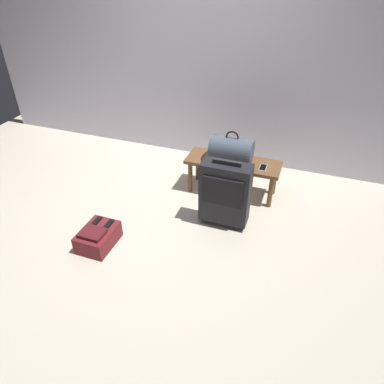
{
  "coord_description": "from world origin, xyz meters",
  "views": [
    {
      "loc": [
        1.22,
        -2.42,
        2.23
      ],
      "look_at": [
        0.25,
        0.31,
        0.25
      ],
      "focal_mm": 33.05,
      "sensor_mm": 36.0,
      "label": 1
    }
  ],
  "objects_px": {
    "cell_phone": "(263,168)",
    "duffel_bag_slate": "(231,149)",
    "suitcase_upright_charcoal": "(225,193)",
    "bench": "(233,166)",
    "backpack_maroon": "(98,237)"
  },
  "relations": [
    {
      "from": "duffel_bag_slate",
      "to": "bench",
      "type": "bearing_deg",
      "value": -0.0
    },
    {
      "from": "duffel_bag_slate",
      "to": "backpack_maroon",
      "type": "distance_m",
      "value": 1.59
    },
    {
      "from": "cell_phone",
      "to": "backpack_maroon",
      "type": "xyz_separation_m",
      "value": [
        -1.24,
        -1.21,
        -0.3
      ]
    },
    {
      "from": "cell_phone",
      "to": "suitcase_upright_charcoal",
      "type": "relative_size",
      "value": 0.21
    },
    {
      "from": "bench",
      "to": "suitcase_upright_charcoal",
      "type": "xyz_separation_m",
      "value": [
        0.06,
        -0.56,
        0.03
      ]
    },
    {
      "from": "bench",
      "to": "backpack_maroon",
      "type": "height_order",
      "value": "bench"
    },
    {
      "from": "suitcase_upright_charcoal",
      "to": "bench",
      "type": "bearing_deg",
      "value": 96.38
    },
    {
      "from": "suitcase_upright_charcoal",
      "to": "duffel_bag_slate",
      "type": "bearing_deg",
      "value": 99.39
    },
    {
      "from": "bench",
      "to": "suitcase_upright_charcoal",
      "type": "height_order",
      "value": "suitcase_upright_charcoal"
    },
    {
      "from": "cell_phone",
      "to": "suitcase_upright_charcoal",
      "type": "distance_m",
      "value": 0.58
    },
    {
      "from": "bench",
      "to": "cell_phone",
      "type": "distance_m",
      "value": 0.33
    },
    {
      "from": "cell_phone",
      "to": "duffel_bag_slate",
      "type": "bearing_deg",
      "value": 173.49
    },
    {
      "from": "duffel_bag_slate",
      "to": "backpack_maroon",
      "type": "height_order",
      "value": "duffel_bag_slate"
    },
    {
      "from": "bench",
      "to": "duffel_bag_slate",
      "type": "relative_size",
      "value": 2.27
    },
    {
      "from": "bench",
      "to": "cell_phone",
      "type": "height_order",
      "value": "cell_phone"
    }
  ]
}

